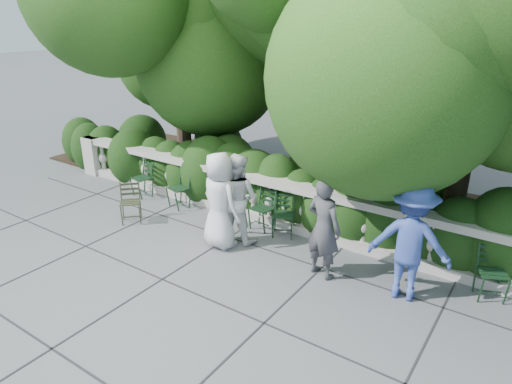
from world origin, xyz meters
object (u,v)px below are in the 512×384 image
Objects in this scene: chair_b at (138,197)px; chair_weathered at (132,225)px; chair_c at (257,231)px; chair_a at (174,209)px; chair_f at (490,303)px; person_woman_grey at (324,228)px; person_businessman at (220,201)px; chair_d at (282,239)px; person_older_blue at (410,241)px; person_casual_man at (237,198)px.

chair_weathered is (1.03, -1.09, 0.00)m from chair_b.
chair_c is at bearing 14.52° from chair_b.
chair_b is at bearing 88.30° from chair_weathered.
chair_a and chair_f have the same top height.
person_woman_grey reaches higher than chair_f.
person_woman_grey is at bearing 5.53° from chair_a.
chair_d is at bearing -119.87° from person_businessman.
person_businessman reaches higher than chair_d.
chair_d is (0.58, -0.01, 0.00)m from chair_c.
chair_weathered is at bearing 179.53° from chair_d.
person_older_blue is (6.42, -0.42, 0.94)m from chair_b.
person_businessman is at bearing 15.76° from person_woman_grey.
person_businessman reaches higher than chair_b.
person_woman_grey is (-2.48, -0.71, 0.86)m from chair_f.
chair_f is (4.26, -0.02, 0.00)m from chair_c.
chair_weathered is at bearing 165.25° from chair_f.
person_older_blue reaches higher than person_businessman.
chair_a is 0.45× the size of person_older_blue.
chair_f is (7.58, 0.11, 0.00)m from chair_b.
chair_weathered is 2.45m from person_casual_man.
chair_d is 0.45× the size of person_older_blue.
person_casual_man is (2.03, -0.38, 0.86)m from chair_a.
person_woman_grey is (4.08, 0.49, 0.86)m from chair_weathered.
chair_f is 4.67m from person_businessman.
person_older_blue is at bearing -160.15° from person_woman_grey.
chair_c is at bearing -10.10° from person_woman_grey.
chair_weathered is (-2.30, -1.21, 0.00)m from chair_c.
chair_weathered is at bearing -1.72° from person_older_blue.
person_casual_man is (2.17, 0.71, 0.86)m from chair_weathered.
person_businessman is at bearing -0.99° from chair_b.
chair_weathered is 0.49× the size of person_woman_grey.
chair_weathered is 0.45× the size of person_older_blue.
chair_a is 2.24m from person_businessman.
chair_d is at bearing -22.34° from chair_weathered.
person_businessman is at bearing -6.74° from chair_a.
chair_c is 1.00m from person_casual_man.
chair_f is 6.67m from chair_weathered.
person_businessman reaches higher than person_woman_grey.
chair_b and chair_c have the same top height.
chair_a is 2.24m from person_casual_man.
chair_b is at bearing 5.39° from person_woman_grey.
person_businessman is at bearing -157.34° from chair_d.
chair_weathered is 2.27m from person_businessman.
person_woman_grey is (3.94, -0.60, 0.86)m from chair_a.
person_woman_grey is at bearing 170.84° from chair_f.
person_woman_grey reaches higher than chair_b.
person_woman_grey is at bearing -54.02° from chair_d.
person_casual_man reaches higher than chair_a.
person_businessman is (-0.82, -0.85, 0.90)m from chair_d.
chair_b is 1.00× the size of chair_weathered.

